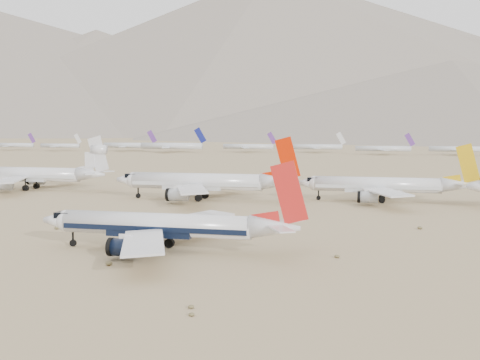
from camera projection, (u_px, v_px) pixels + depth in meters
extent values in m
plane|color=#826A4B|center=(181.00, 252.00, 95.52)|extent=(7000.00, 7000.00, 0.00)
cylinder|color=silver|center=(156.00, 224.00, 96.37)|extent=(31.38, 3.71, 3.71)
cube|color=black|center=(156.00, 227.00, 96.41)|extent=(30.75, 3.76, 0.83)
sphere|color=silver|center=(67.00, 221.00, 100.02)|extent=(3.71, 3.71, 3.71)
cube|color=black|center=(64.00, 215.00, 100.05)|extent=(2.60, 2.41, 0.93)
cone|color=silver|center=(275.00, 227.00, 91.84)|extent=(7.84, 3.71, 3.71)
cube|color=silver|center=(143.00, 242.00, 85.21)|extent=(12.12, 19.10, 0.58)
cube|color=silver|center=(281.00, 229.00, 87.95)|extent=(4.98, 6.51, 0.22)
cylinder|color=black|center=(126.00, 248.00, 89.52)|extent=(4.36, 2.67, 2.67)
cube|color=silver|center=(192.00, 219.00, 106.52)|extent=(12.12, 19.10, 0.58)
cube|color=silver|center=(288.00, 221.00, 94.93)|extent=(4.98, 6.51, 0.22)
cylinder|color=black|center=(163.00, 230.00, 104.45)|extent=(4.36, 2.67, 2.67)
cube|color=red|center=(289.00, 193.00, 90.84)|extent=(5.95, 0.30, 9.80)
cylinder|color=black|center=(73.00, 243.00, 100.14)|extent=(1.11, 0.46, 1.11)
cylinder|color=black|center=(158.00, 249.00, 93.87)|extent=(1.56, 0.93, 1.56)
cylinder|color=black|center=(169.00, 243.00, 98.90)|extent=(1.56, 0.93, 1.56)
cylinder|color=silver|center=(377.00, 185.00, 158.10)|extent=(32.59, 3.96, 3.96)
cube|color=silver|center=(377.00, 186.00, 158.15)|extent=(31.94, 4.02, 0.89)
sphere|color=silver|center=(315.00, 183.00, 161.89)|extent=(3.96, 3.96, 3.96)
cube|color=black|center=(313.00, 179.00, 161.93)|extent=(2.77, 2.57, 0.99)
cone|color=silver|center=(458.00, 185.00, 153.39)|extent=(8.15, 3.96, 3.96)
cube|color=silver|center=(387.00, 192.00, 146.46)|extent=(12.59, 19.84, 0.61)
cube|color=silver|center=(466.00, 185.00, 149.34)|extent=(5.17, 6.76, 0.24)
cylinder|color=silver|center=(369.00, 197.00, 150.94)|extent=(4.53, 2.85, 2.85)
cube|color=silver|center=(387.00, 183.00, 168.70)|extent=(12.59, 19.84, 0.61)
cube|color=silver|center=(463.00, 182.00, 156.62)|extent=(5.17, 6.76, 0.24)
cylinder|color=silver|center=(370.00, 190.00, 166.56)|extent=(4.53, 2.85, 2.85)
cube|color=gold|center=(468.00, 163.00, 152.35)|extent=(6.18, 0.32, 10.18)
cylinder|color=black|center=(319.00, 198.00, 162.02)|extent=(1.19, 0.50, 1.19)
cylinder|color=black|center=(382.00, 200.00, 155.44)|extent=(1.66, 0.99, 1.66)
cylinder|color=black|center=(382.00, 197.00, 160.81)|extent=(1.66, 0.99, 1.66)
cylinder|color=silver|center=(196.00, 181.00, 161.90)|extent=(36.04, 4.40, 4.40)
cube|color=silver|center=(196.00, 183.00, 161.95)|extent=(35.32, 4.47, 0.99)
sphere|color=silver|center=(134.00, 180.00, 166.09)|extent=(4.40, 4.40, 4.40)
cube|color=black|center=(132.00, 175.00, 166.13)|extent=(3.08, 2.86, 1.10)
cone|color=silver|center=(278.00, 182.00, 156.70)|extent=(9.01, 4.40, 4.40)
cube|color=silver|center=(192.00, 189.00, 149.01)|extent=(13.92, 21.93, 0.68)
cube|color=silver|center=(282.00, 181.00, 152.21)|extent=(5.72, 7.48, 0.26)
cylinder|color=silver|center=(179.00, 195.00, 153.97)|extent=(5.01, 3.17, 3.17)
cube|color=silver|center=(219.00, 180.00, 173.64)|extent=(13.92, 21.93, 0.68)
cube|color=silver|center=(287.00, 178.00, 160.27)|extent=(5.72, 7.48, 0.26)
cylinder|color=silver|center=(199.00, 188.00, 171.27)|extent=(5.01, 3.17, 3.17)
cube|color=red|center=(288.00, 158.00, 155.54)|extent=(6.83, 0.35, 11.25)
cylinder|color=black|center=(138.00, 196.00, 166.24)|extent=(1.32, 0.55, 1.32)
cylinder|color=black|center=(198.00, 198.00, 158.94)|extent=(1.85, 1.10, 1.85)
cylinder|color=black|center=(205.00, 195.00, 164.92)|extent=(1.85, 1.10, 1.85)
cylinder|color=silver|center=(26.00, 174.00, 187.52)|extent=(35.80, 4.29, 4.29)
cube|color=silver|center=(26.00, 176.00, 187.57)|extent=(35.09, 4.35, 0.96)
cone|color=silver|center=(91.00, 174.00, 182.35)|extent=(8.95, 4.29, 4.29)
cube|color=silver|center=(10.00, 180.00, 174.76)|extent=(13.83, 21.79, 0.67)
cube|color=silver|center=(90.00, 174.00, 177.90)|extent=(5.68, 7.43, 0.26)
cylinder|color=silver|center=(4.00, 185.00, 179.68)|extent=(4.97, 3.09, 3.09)
cube|color=silver|center=(56.00, 173.00, 199.14)|extent=(13.83, 21.79, 0.67)
cube|color=silver|center=(103.00, 172.00, 185.89)|extent=(5.68, 7.43, 0.26)
cylinder|color=silver|center=(37.00, 180.00, 196.78)|extent=(4.97, 3.09, 3.09)
cube|color=silver|center=(98.00, 154.00, 181.21)|extent=(6.79, 0.34, 11.18)
cylinder|color=silver|center=(99.00, 150.00, 181.03)|extent=(4.48, 2.78, 2.78)
cylinder|color=black|center=(26.00, 188.00, 184.64)|extent=(1.80, 1.07, 1.80)
cylinder|color=black|center=(36.00, 186.00, 190.45)|extent=(1.80, 1.07, 1.80)
cylinder|color=silver|center=(14.00, 145.00, 483.64)|extent=(34.47, 3.41, 3.41)
cube|color=#60328D|center=(32.00, 138.00, 479.35)|extent=(6.87, 0.34, 8.65)
cube|color=silver|center=(7.00, 146.00, 475.05)|extent=(9.08, 15.87, 0.34)
cube|color=silver|center=(20.00, 145.00, 492.33)|extent=(9.08, 15.87, 0.34)
cylinder|color=silver|center=(60.00, 146.00, 473.20)|extent=(32.99, 3.26, 3.26)
cube|color=silver|center=(78.00, 139.00, 469.09)|extent=(6.57, 0.33, 8.27)
cube|color=silver|center=(54.00, 147.00, 464.98)|extent=(8.69, 15.19, 0.33)
cube|color=silver|center=(66.00, 146.00, 481.52)|extent=(8.69, 15.19, 0.33)
cylinder|color=silver|center=(129.00, 145.00, 468.20)|extent=(41.39, 4.09, 4.09)
cube|color=#60328D|center=(152.00, 137.00, 463.04)|extent=(8.24, 0.41, 10.38)
cube|color=silver|center=(123.00, 147.00, 457.88)|extent=(10.91, 19.05, 0.41)
cube|color=silver|center=(134.00, 146.00, 478.63)|extent=(10.91, 19.05, 0.41)
cylinder|color=silver|center=(172.00, 146.00, 445.91)|extent=(47.49, 4.69, 4.69)
cube|color=navy|center=(200.00, 135.00, 440.00)|extent=(9.46, 0.47, 11.91)
cube|color=silver|center=(166.00, 147.00, 434.07)|extent=(12.51, 21.86, 0.47)
cube|color=silver|center=(177.00, 146.00, 457.88)|extent=(12.51, 21.86, 0.47)
cylinder|color=silver|center=(248.00, 147.00, 446.80)|extent=(37.88, 3.74, 3.74)
cube|color=#60328D|center=(272.00, 138.00, 442.08)|extent=(7.54, 0.37, 9.50)
cube|color=silver|center=(245.00, 148.00, 437.36)|extent=(9.98, 17.44, 0.37)
cube|color=silver|center=(251.00, 147.00, 456.35)|extent=(9.98, 17.44, 0.37)
cylinder|color=silver|center=(316.00, 147.00, 441.87)|extent=(37.77, 3.73, 3.73)
cube|color=silver|center=(341.00, 138.00, 437.17)|extent=(7.52, 0.37, 9.47)
cube|color=silver|center=(315.00, 148.00, 432.46)|extent=(9.95, 17.39, 0.37)
cube|color=silver|center=(318.00, 147.00, 451.39)|extent=(9.95, 17.39, 0.37)
cylinder|color=silver|center=(383.00, 149.00, 409.07)|extent=(37.08, 3.66, 3.66)
cube|color=#60328D|center=(410.00, 140.00, 404.45)|extent=(7.38, 0.37, 9.30)
cube|color=silver|center=(383.00, 150.00, 399.82)|extent=(9.77, 17.07, 0.37)
cube|color=silver|center=(383.00, 149.00, 418.41)|extent=(9.77, 17.07, 0.37)
cylinder|color=silver|center=(458.00, 149.00, 401.53)|extent=(36.79, 3.64, 3.64)
cube|color=silver|center=(459.00, 150.00, 392.36)|extent=(9.69, 16.94, 0.36)
cube|color=silver|center=(456.00, 149.00, 410.80)|extent=(9.69, 16.94, 0.36)
cone|color=slate|center=(97.00, 81.00, 1778.38)|extent=(1800.00, 1800.00, 300.00)
cone|color=slate|center=(271.00, 52.00, 1780.32)|extent=(2444.00, 2444.00, 470.00)
cone|color=slate|center=(456.00, 84.00, 1471.25)|extent=(1824.00, 1824.00, 240.00)
cone|color=slate|center=(43.00, 113.00, 1319.04)|extent=(855.00, 855.00, 95.00)
cone|color=slate|center=(451.00, 98.00, 1119.45)|extent=(1260.00, 1260.00, 140.00)
ellipsoid|color=brown|center=(57.00, 228.00, 116.50)|extent=(0.98, 0.98, 0.54)
ellipsoid|color=brown|center=(191.00, 307.00, 66.19)|extent=(0.70, 0.70, 0.39)
ellipsoid|color=brown|center=(337.00, 256.00, 91.37)|extent=(0.84, 0.84, 0.46)
ellipsoid|color=brown|center=(420.00, 228.00, 116.56)|extent=(0.98, 0.98, 0.54)
ellipsoid|color=brown|center=(192.00, 314.00, 63.53)|extent=(0.66, 0.66, 0.36)
ellipsoid|color=brown|center=(109.00, 263.00, 86.48)|extent=(1.01, 1.01, 0.56)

